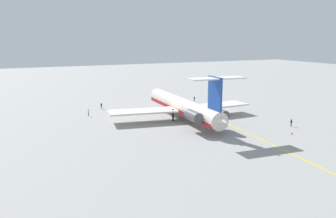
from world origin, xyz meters
TOP-DOWN VIEW (x-y plane):
  - ground at (0.00, 0.00)m, footprint 340.38×340.38m
  - main_jetliner at (-4.17, 13.01)m, footprint 41.27×36.63m
  - ground_crew_near_nose at (-20.07, -5.78)m, footprint 0.27×0.38m
  - ground_crew_near_tail at (10.16, 33.22)m, footprint 0.45×0.29m
  - ground_crew_portside at (16.93, -1.42)m, footprint 0.35×0.30m
  - ground_crew_starboard at (17.95, 27.80)m, footprint 0.28×0.40m
  - safety_cone_nose at (-25.23, -1.06)m, footprint 0.40×0.40m
  - taxiway_centreline at (-3.01, 4.88)m, footprint 101.79×11.14m

SIDE VIEW (x-z plane):
  - ground at x=0.00m, z-range 0.00..0.00m
  - taxiway_centreline at x=-3.01m, z-range 0.00..0.01m
  - safety_cone_nose at x=-25.23m, z-range 0.00..0.55m
  - ground_crew_near_nose at x=-20.07m, z-range 0.22..1.90m
  - ground_crew_portside at x=16.93m, z-range 0.23..1.92m
  - ground_crew_starboard at x=17.95m, z-range 0.23..1.96m
  - ground_crew_near_tail at x=10.16m, z-range 0.24..2.08m
  - main_jetliner at x=-4.17m, z-range -2.73..9.29m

